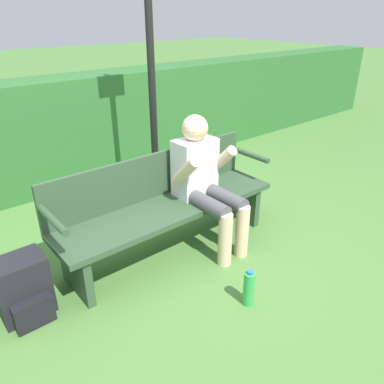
% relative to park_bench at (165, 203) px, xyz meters
% --- Properties ---
extents(ground_plane, '(40.00, 40.00, 0.00)m').
position_rel_park_bench_xyz_m(ground_plane, '(0.00, -0.06, -0.42)').
color(ground_plane, '#4C7A38').
extents(hedge_back, '(12.00, 0.56, 1.21)m').
position_rel_park_bench_xyz_m(hedge_back, '(0.00, 1.88, 0.18)').
color(hedge_back, '#2D662D').
rests_on(hedge_back, ground).
extents(park_bench, '(1.93, 0.49, 0.81)m').
position_rel_park_bench_xyz_m(park_bench, '(0.00, 0.00, 0.00)').
color(park_bench, '#334C33').
rests_on(park_bench, ground).
extents(person_seated, '(0.49, 0.65, 1.11)m').
position_rel_park_bench_xyz_m(person_seated, '(0.30, -0.14, 0.19)').
color(person_seated, silver).
rests_on(person_seated, ground).
extents(backpack, '(0.33, 0.33, 0.43)m').
position_rel_park_bench_xyz_m(backpack, '(-1.20, -0.05, -0.22)').
color(backpack, black).
rests_on(backpack, ground).
extents(water_bottle, '(0.08, 0.08, 0.28)m').
position_rel_park_bench_xyz_m(water_bottle, '(0.01, -0.94, -0.29)').
color(water_bottle, green).
rests_on(water_bottle, ground).
extents(signpost, '(0.32, 0.09, 2.55)m').
position_rel_park_bench_xyz_m(signpost, '(0.43, 0.76, 1.00)').
color(signpost, black).
rests_on(signpost, ground).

